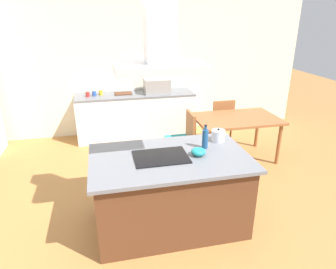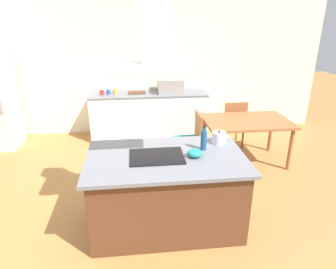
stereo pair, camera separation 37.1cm
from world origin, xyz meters
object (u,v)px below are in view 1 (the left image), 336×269
coffee_mug_blue (94,94)px  cutting_board (123,93)px  countertop_microwave (157,86)px  chair_facing_back_wall (221,119)px  range_hood (160,45)px  mixing_bowl (198,152)px  coffee_mug_red (88,94)px  tea_kettle (218,136)px  coffee_mug_yellow (101,93)px  chair_at_left_end (184,135)px  cooktop (161,157)px  olive_oil_bottle (205,138)px  dining_table (236,122)px

coffee_mug_blue → cutting_board: size_ratio=0.26×
countertop_microwave → chair_facing_back_wall: bearing=-33.0°
cutting_board → range_hood: bearing=-86.7°
mixing_bowl → coffee_mug_red: same height
tea_kettle → coffee_mug_yellow: size_ratio=2.46×
mixing_bowl → coffee_mug_yellow: 3.16m
tea_kettle → range_hood: range_hood is taller
cutting_board → chair_facing_back_wall: (1.78, -0.77, -0.40)m
coffee_mug_yellow → tea_kettle: bearing=-62.3°
range_hood → chair_at_left_end: bearing=65.2°
cooktop → coffee_mug_red: coffee_mug_red is taller
olive_oil_bottle → coffee_mug_red: size_ratio=3.22×
mixing_bowl → coffee_mug_blue: same height
chair_at_left_end → cutting_board: bearing=121.0°
range_hood → dining_table: bearing=43.0°
mixing_bowl → cutting_board: (-0.59, 2.98, -0.04)m
coffee_mug_red → cooktop: bearing=-73.6°
coffee_mug_blue → chair_at_left_end: size_ratio=0.10×
olive_oil_bottle → countertop_microwave: (-0.06, 2.75, 0.02)m
range_hood → coffee_mug_red: bearing=106.4°
olive_oil_bottle → chair_facing_back_wall: 2.34m
dining_table → chair_at_left_end: bearing=180.0°
countertop_microwave → range_hood: (-0.50, -2.88, 1.06)m
countertop_microwave → chair_facing_back_wall: size_ratio=0.56×
coffee_mug_red → chair_at_left_end: bearing=-41.8°
cooktop → countertop_microwave: countertop_microwave is taller
coffee_mug_yellow → mixing_bowl: bearing=-71.2°
olive_oil_bottle → cooktop: bearing=-166.6°
cutting_board → dining_table: 2.30m
mixing_bowl → chair_facing_back_wall: mixing_bowl is taller
dining_table → range_hood: range_hood is taller
olive_oil_bottle → chair_facing_back_wall: bearing=62.6°
tea_kettle → dining_table: tea_kettle is taller
mixing_bowl → range_hood: bearing=173.8°
tea_kettle → olive_oil_bottle: 0.29m
tea_kettle → range_hood: size_ratio=0.25×
olive_oil_bottle → mixing_bowl: 0.24m
mixing_bowl → range_hood: 1.23m
mixing_bowl → countertop_microwave: bearing=88.4°
mixing_bowl → coffee_mug_blue: (-1.14, 2.95, -0.00)m
olive_oil_bottle → range_hood: range_hood is taller
chair_at_left_end → range_hood: (-0.69, -1.50, 1.59)m
chair_facing_back_wall → olive_oil_bottle: bearing=-117.4°
coffee_mug_red → range_hood: range_hood is taller
tea_kettle → dining_table: bearing=55.7°
coffee_mug_blue → chair_facing_back_wall: 2.48m
chair_at_left_end → coffee_mug_yellow: bearing=131.8°
coffee_mug_yellow → coffee_mug_blue: bearing=-163.2°
countertop_microwave → coffee_mug_yellow: 1.10m
coffee_mug_yellow → chair_at_left_end: 1.99m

